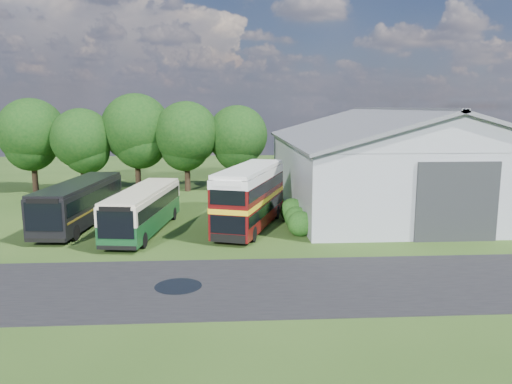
{
  "coord_description": "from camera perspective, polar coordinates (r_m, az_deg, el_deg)",
  "views": [
    {
      "loc": [
        0.77,
        -25.39,
        8.32
      ],
      "look_at": [
        2.82,
        8.0,
        2.56
      ],
      "focal_mm": 35.0,
      "sensor_mm": 36.0,
      "label": 1
    }
  ],
  "objects": [
    {
      "name": "tree_left_b",
      "position": [
        50.88,
        -19.32,
        5.77
      ],
      "size": [
        5.78,
        5.78,
        8.16
      ],
      "color": "black",
      "rests_on": "ground"
    },
    {
      "name": "shrub_front",
      "position": [
        32.83,
        5.07,
        -4.94
      ],
      "size": [
        1.7,
        1.7,
        1.7
      ],
      "primitive_type": "sphere",
      "color": "#194714",
      "rests_on": "ground"
    },
    {
      "name": "tree_right_b",
      "position": [
        50.08,
        -2.13,
        6.47
      ],
      "size": [
        5.98,
        5.98,
        8.45
      ],
      "color": "black",
      "rests_on": "ground"
    },
    {
      "name": "bus_maroon_double",
      "position": [
        34.13,
        -0.66,
        -0.66
      ],
      "size": [
        5.56,
        10.25,
        4.28
      ],
      "rotation": [
        0.0,
        0.0,
        -0.32
      ],
      "color": "black",
      "rests_on": "ground"
    },
    {
      "name": "storage_shed",
      "position": [
        43.95,
        15.42,
        4.0
      ],
      "size": [
        18.8,
        24.8,
        8.15
      ],
      "color": "gray",
      "rests_on": "ground"
    },
    {
      "name": "tree_left_a",
      "position": [
        53.35,
        -24.27,
        6.29
      ],
      "size": [
        6.46,
        6.46,
        9.12
      ],
      "color": "black",
      "rests_on": "ground"
    },
    {
      "name": "ground",
      "position": [
        26.72,
        -5.05,
        -8.4
      ],
      "size": [
        120.0,
        120.0,
        0.0
      ],
      "primitive_type": "plane",
      "color": "#213A12",
      "rests_on": "ground"
    },
    {
      "name": "asphalt_road",
      "position": [
        23.99,
        2.07,
        -10.52
      ],
      "size": [
        60.0,
        8.0,
        0.02
      ],
      "primitive_type": "cube",
      "color": "black",
      "rests_on": "ground"
    },
    {
      "name": "bus_green_single",
      "position": [
        33.98,
        -12.72,
        -1.95
      ],
      "size": [
        3.88,
        10.81,
        2.92
      ],
      "rotation": [
        0.0,
        0.0,
        -0.14
      ],
      "color": "black",
      "rests_on": "ground"
    },
    {
      "name": "tree_right_a",
      "position": [
        49.4,
        -7.95,
        6.63
      ],
      "size": [
        6.26,
        6.26,
        8.83
      ],
      "color": "black",
      "rests_on": "ground"
    },
    {
      "name": "shrub_back",
      "position": [
        36.67,
        4.15,
        -3.36
      ],
      "size": [
        1.8,
        1.8,
        1.8
      ],
      "primitive_type": "sphere",
      "color": "#194714",
      "rests_on": "ground"
    },
    {
      "name": "shrub_mid",
      "position": [
        34.74,
        4.58,
        -4.11
      ],
      "size": [
        1.6,
        1.6,
        1.6
      ],
      "primitive_type": "sphere",
      "color": "#194714",
      "rests_on": "ground"
    },
    {
      "name": "bus_dark_single",
      "position": [
        37.07,
        -19.5,
        -1.15
      ],
      "size": [
        3.65,
        11.45,
        3.1
      ],
      "rotation": [
        0.0,
        0.0,
        -0.09
      ],
      "color": "black",
      "rests_on": "ground"
    },
    {
      "name": "puddle",
      "position": [
        23.99,
        -8.88,
        -10.63
      ],
      "size": [
        2.2,
        2.2,
        0.01
      ],
      "primitive_type": "cylinder",
      "color": "black",
      "rests_on": "ground"
    },
    {
      "name": "tree_mid",
      "position": [
        50.99,
        -13.53,
        7.11
      ],
      "size": [
        6.8,
        6.8,
        9.6
      ],
      "color": "black",
      "rests_on": "ground"
    }
  ]
}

